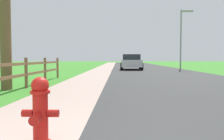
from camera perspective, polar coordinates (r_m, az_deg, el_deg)
ground_plane at (r=26.75m, az=0.31°, el=0.55°), size 120.00×120.00×0.00m
road_asphalt at (r=28.90m, az=7.34°, el=0.71°), size 7.00×66.00×0.01m
curb_concrete at (r=28.96m, az=-5.56°, el=0.72°), size 6.00×66.00×0.01m
grass_verge at (r=29.18m, az=-8.49°, el=0.72°), size 5.00×66.00×0.00m
fire_hydrant at (r=3.04m, az=-17.06°, el=-9.17°), size 0.45×0.38×0.83m
rail_fence at (r=7.85m, az=-23.04°, el=-0.51°), size 0.11×10.96×1.09m
parked_suv_silver at (r=22.43m, az=4.72°, el=1.99°), size 2.14×4.34×1.45m
street_lamp at (r=23.22m, az=16.68°, el=8.47°), size 1.17×0.20×5.62m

